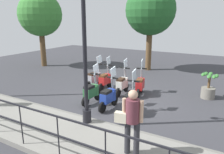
# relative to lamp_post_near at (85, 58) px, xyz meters

# --- Properties ---
(ground_plane) EXTENTS (28.00, 28.00, 0.00)m
(ground_plane) POSITION_rel_lamp_post_near_xyz_m (2.40, 0.08, -2.17)
(ground_plane) COLOR #38383D
(promenade_walkway) EXTENTS (2.20, 20.00, 0.15)m
(promenade_walkway) POSITION_rel_lamp_post_near_xyz_m (-0.75, 0.08, -2.09)
(promenade_walkway) COLOR gray
(promenade_walkway) RESTS_ON ground_plane
(fence_railing) EXTENTS (0.04, 16.03, 1.07)m
(fence_railing) POSITION_rel_lamp_post_near_xyz_m (-1.80, 0.08, -1.27)
(fence_railing) COLOR black
(fence_railing) RESTS_ON promenade_walkway
(lamp_post_near) EXTENTS (0.26, 0.90, 4.53)m
(lamp_post_near) POSITION_rel_lamp_post_near_xyz_m (0.00, 0.00, 0.00)
(lamp_post_near) COLOR black
(lamp_post_near) RESTS_ON promenade_walkway
(pedestrian_with_bag) EXTENTS (0.37, 0.64, 1.59)m
(pedestrian_with_bag) POSITION_rel_lamp_post_near_xyz_m (-0.82, -1.87, -1.09)
(pedestrian_with_bag) COLOR #28282D
(pedestrian_with_bag) RESTS_ON promenade_walkway
(tree_large) EXTENTS (2.89, 2.89, 4.95)m
(tree_large) POSITION_rel_lamp_post_near_xyz_m (5.77, 7.88, 1.30)
(tree_large) COLOR brown
(tree_large) RESTS_ON ground_plane
(tree_distant) EXTENTS (3.06, 3.06, 5.26)m
(tree_distant) POSITION_rel_lamp_post_near_xyz_m (8.22, 1.08, 1.54)
(tree_distant) COLOR brown
(tree_distant) RESTS_ON ground_plane
(potted_palm) EXTENTS (1.06, 0.66, 1.05)m
(potted_palm) POSITION_rel_lamp_post_near_xyz_m (4.53, -2.95, -1.72)
(potted_palm) COLOR slate
(potted_palm) RESTS_ON ground_plane
(scooter_near_0) EXTENTS (1.23, 0.44, 1.54)m
(scooter_near_0) POSITION_rel_lamp_post_near_xyz_m (1.48, -0.77, -1.69)
(scooter_near_0) COLOR black
(scooter_near_0) RESTS_ON ground_plane
(scooter_near_1) EXTENTS (1.23, 0.44, 1.54)m
(scooter_near_1) POSITION_rel_lamp_post_near_xyz_m (1.50, 0.11, -1.69)
(scooter_near_1) COLOR black
(scooter_near_1) RESTS_ON ground_plane
(scooter_near_2) EXTENTS (1.23, 0.44, 1.54)m
(scooter_near_2) POSITION_rel_lamp_post_near_xyz_m (1.65, 0.97, -1.69)
(scooter_near_2) COLOR black
(scooter_near_2) RESTS_ON ground_plane
(scooter_far_0) EXTENTS (1.22, 0.50, 1.54)m
(scooter_far_0) POSITION_rel_lamp_post_near_xyz_m (3.47, -0.32, -1.69)
(scooter_far_0) COLOR black
(scooter_far_0) RESTS_ON ground_plane
(scooter_far_1) EXTENTS (1.23, 0.44, 1.54)m
(scooter_far_1) POSITION_rel_lamp_post_near_xyz_m (3.19, 0.40, -1.69)
(scooter_far_1) COLOR black
(scooter_far_1) RESTS_ON ground_plane
(scooter_far_2) EXTENTS (1.23, 0.44, 1.54)m
(scooter_far_2) POSITION_rel_lamp_post_near_xyz_m (3.37, 1.39, -1.69)
(scooter_far_2) COLOR black
(scooter_far_2) RESTS_ON ground_plane
(scooter_far_3) EXTENTS (1.23, 0.46, 1.54)m
(scooter_far_3) POSITION_rel_lamp_post_near_xyz_m (3.38, 1.98, -1.69)
(scooter_far_3) COLOR black
(scooter_far_3) RESTS_ON ground_plane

